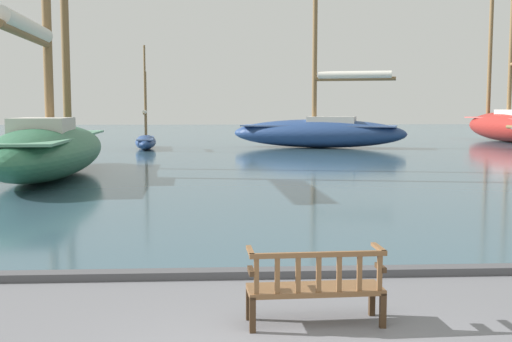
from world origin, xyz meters
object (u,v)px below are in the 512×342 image
Objects in this scene: park_bench at (315,286)px; sailboat_mid_port at (510,123)px; sailboat_nearest_port at (146,140)px; sailboat_outer_port at (320,130)px; sailboat_far_starboard at (48,142)px.

park_bench is 42.07m from sailboat_mid_port.
sailboat_nearest_port is at bearing -165.98° from sailboat_mid_port.
park_bench is 0.27× the size of sailboat_nearest_port.
sailboat_mid_port is at bearing 14.02° from sailboat_nearest_port.
sailboat_mid_port is 2.70× the size of sailboat_nearest_port.
sailboat_far_starboard is at bearing -127.44° from sailboat_outer_port.
sailboat_outer_port is (-14.59, -5.80, -0.24)m from sailboat_mid_port.
sailboat_mid_port reaches higher than sailboat_outer_port.
sailboat_outer_port is at bearing 80.99° from park_bench.
sailboat_mid_port is 15.70m from sailboat_outer_port.
sailboat_far_starboard reaches higher than park_bench.
sailboat_far_starboard is 19.94m from sailboat_outer_port.
sailboat_nearest_port is at bearing 100.04° from park_bench.
sailboat_far_starboard is 15.48m from sailboat_nearest_port.
sailboat_outer_port is 2.24× the size of sailboat_nearest_port.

